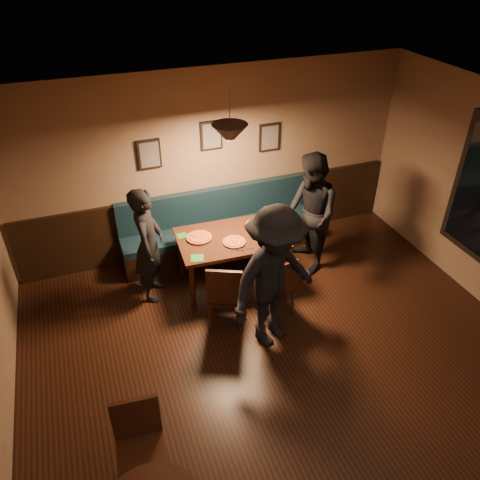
% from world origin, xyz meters
% --- Properties ---
extents(floor, '(7.00, 7.00, 0.00)m').
position_xyz_m(floor, '(0.00, 0.00, 0.00)').
color(floor, black).
rests_on(floor, ground).
extents(ceiling, '(7.00, 7.00, 0.00)m').
position_xyz_m(ceiling, '(0.00, 0.00, 2.80)').
color(ceiling, silver).
rests_on(ceiling, ground).
extents(wall_back, '(6.00, 0.00, 6.00)m').
position_xyz_m(wall_back, '(0.00, 3.50, 1.40)').
color(wall_back, '#8C704F').
rests_on(wall_back, ground).
extents(wainscot, '(5.88, 0.06, 1.00)m').
position_xyz_m(wainscot, '(0.00, 3.47, 0.50)').
color(wainscot, black).
rests_on(wainscot, ground).
extents(booth_bench, '(3.00, 0.60, 1.00)m').
position_xyz_m(booth_bench, '(0.00, 3.20, 0.50)').
color(booth_bench, '#0F232D').
rests_on(booth_bench, ground).
extents(picture_left, '(0.32, 0.04, 0.42)m').
position_xyz_m(picture_left, '(-0.90, 3.47, 1.70)').
color(picture_left, black).
rests_on(picture_left, wall_back).
extents(picture_center, '(0.32, 0.04, 0.42)m').
position_xyz_m(picture_center, '(0.00, 3.47, 1.85)').
color(picture_center, black).
rests_on(picture_center, wall_back).
extents(picture_right, '(0.32, 0.04, 0.42)m').
position_xyz_m(picture_right, '(0.90, 3.47, 1.70)').
color(picture_right, black).
rests_on(picture_right, wall_back).
extents(pendant_lamp, '(0.44, 0.44, 0.25)m').
position_xyz_m(pendant_lamp, '(-0.08, 2.44, 2.25)').
color(pendant_lamp, black).
rests_on(pendant_lamp, ceiling).
extents(dining_table, '(1.51, 1.02, 0.78)m').
position_xyz_m(dining_table, '(-0.08, 2.44, 0.39)').
color(dining_table, black).
rests_on(dining_table, floor).
extents(chair_near_left, '(0.58, 0.58, 0.98)m').
position_xyz_m(chair_near_left, '(-0.41, 1.68, 0.49)').
color(chair_near_left, '#321B0E').
rests_on(chair_near_left, floor).
extents(chair_near_right, '(0.47, 0.47, 0.91)m').
position_xyz_m(chair_near_right, '(0.24, 1.65, 0.45)').
color(chair_near_right, black).
rests_on(chair_near_right, floor).
extents(diner_left, '(0.58, 0.70, 1.65)m').
position_xyz_m(diner_left, '(-1.18, 2.57, 0.83)').
color(diner_left, black).
rests_on(diner_left, floor).
extents(diner_right, '(0.77, 0.95, 1.81)m').
position_xyz_m(diner_right, '(1.11, 2.42, 0.91)').
color(diner_right, black).
rests_on(diner_right, floor).
extents(diner_front, '(1.38, 1.07, 1.88)m').
position_xyz_m(diner_front, '(0.02, 1.22, 0.94)').
color(diner_front, black).
rests_on(diner_front, floor).
extents(pizza_a, '(0.42, 0.42, 0.04)m').
position_xyz_m(pizza_a, '(-0.50, 2.55, 0.80)').
color(pizza_a, '#CD5D26').
rests_on(pizza_a, dining_table).
extents(pizza_b, '(0.38, 0.38, 0.04)m').
position_xyz_m(pizza_b, '(-0.09, 2.29, 0.80)').
color(pizza_b, orange).
rests_on(pizza_b, dining_table).
extents(pizza_c, '(0.40, 0.40, 0.04)m').
position_xyz_m(pizza_c, '(0.36, 2.59, 0.80)').
color(pizza_c, orange).
rests_on(pizza_c, dining_table).
extents(soda_glass, '(0.08, 0.08, 0.15)m').
position_xyz_m(soda_glass, '(0.53, 2.17, 0.86)').
color(soda_glass, black).
rests_on(soda_glass, dining_table).
extents(tabasco_bottle, '(0.03, 0.03, 0.12)m').
position_xyz_m(tabasco_bottle, '(0.44, 2.39, 0.84)').
color(tabasco_bottle, '#A42505').
rests_on(tabasco_bottle, dining_table).
extents(napkin_a, '(0.13, 0.13, 0.01)m').
position_xyz_m(napkin_a, '(-0.70, 2.70, 0.78)').
color(napkin_a, '#1D6F20').
rests_on(napkin_a, dining_table).
extents(napkin_b, '(0.20, 0.20, 0.01)m').
position_xyz_m(napkin_b, '(-0.65, 2.12, 0.79)').
color(napkin_b, '#217F23').
rests_on(napkin_b, dining_table).
extents(cutlery_set, '(0.20, 0.10, 0.00)m').
position_xyz_m(cutlery_set, '(-0.06, 2.11, 0.78)').
color(cutlery_set, silver).
rests_on(cutlery_set, dining_table).
extents(cafe_chair_far, '(0.46, 0.46, 0.96)m').
position_xyz_m(cafe_chair_far, '(-1.81, -0.10, 0.48)').
color(cafe_chair_far, '#33130E').
rests_on(cafe_chair_far, floor).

